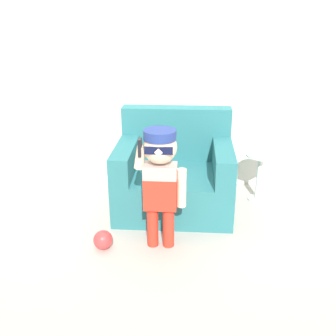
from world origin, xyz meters
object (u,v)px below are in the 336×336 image
armchair (175,175)px  side_table (260,173)px  toy_ball (103,240)px  person_child (160,171)px

armchair → side_table: bearing=11.3°
toy_ball → armchair: bearing=56.5°
armchair → side_table: 0.84m
side_table → toy_ball: size_ratio=3.17×
toy_ball → side_table: bearing=35.4°
armchair → person_child: (-0.07, -0.71, 0.33)m
armchair → side_table: (0.82, 0.16, -0.02)m
armchair → side_table: size_ratio=2.16×
armchair → toy_ball: 0.98m
person_child → toy_ball: bearing=-170.3°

